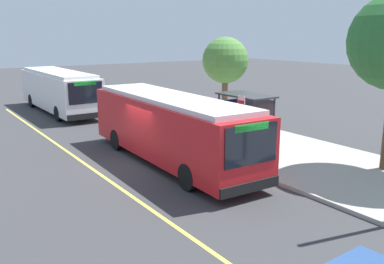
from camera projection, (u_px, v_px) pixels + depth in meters
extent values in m
plane|color=#38383A|center=(146.00, 164.00, 18.35)|extent=(120.00, 120.00, 0.00)
cube|color=#A8A399|center=(249.00, 143.00, 21.61)|extent=(44.00, 6.40, 0.15)
cube|color=#E0D64C|center=(98.00, 173.00, 17.14)|extent=(36.00, 0.14, 0.01)
cube|color=red|center=(170.00, 128.00, 18.19)|extent=(10.77, 2.85, 2.40)
cube|color=silver|center=(170.00, 98.00, 17.90)|extent=(9.91, 2.57, 0.20)
cube|color=black|center=(251.00, 145.00, 13.69)|extent=(0.10, 2.17, 1.34)
cube|color=black|center=(195.00, 118.00, 18.80)|extent=(9.42, 0.30, 1.06)
cube|color=white|center=(195.00, 146.00, 19.09)|extent=(10.16, 0.32, 0.28)
cube|color=#26D83F|center=(252.00, 127.00, 13.55)|extent=(0.07, 1.40, 0.24)
cube|color=black|center=(250.00, 187.00, 14.00)|extent=(0.15, 2.50, 0.36)
cylinder|color=black|center=(239.00, 166.00, 16.31)|extent=(1.01, 0.31, 1.00)
cylinder|color=black|center=(188.00, 177.00, 15.10)|extent=(1.01, 0.31, 1.00)
cylinder|color=black|center=(159.00, 134.00, 21.67)|extent=(1.01, 0.31, 1.00)
cylinder|color=black|center=(117.00, 140.00, 20.46)|extent=(1.01, 0.31, 1.00)
cube|color=white|center=(59.00, 91.00, 30.28)|extent=(10.77, 2.61, 2.40)
cube|color=silver|center=(57.00, 72.00, 29.99)|extent=(9.91, 2.35, 0.20)
cube|color=black|center=(86.00, 93.00, 25.85)|extent=(0.05, 2.17, 1.34)
cube|color=black|center=(76.00, 85.00, 30.93)|extent=(9.47, 0.09, 1.06)
cube|color=#197259|center=(77.00, 102.00, 31.21)|extent=(10.22, 0.09, 0.28)
cube|color=#26D83F|center=(85.00, 83.00, 25.72)|extent=(0.04, 1.40, 0.24)
cube|color=black|center=(87.00, 116.00, 26.17)|extent=(0.09, 2.50, 0.36)
cylinder|color=black|center=(92.00, 110.00, 28.48)|extent=(1.00, 0.29, 1.00)
cylinder|color=black|center=(58.00, 114.00, 27.20)|extent=(1.00, 0.29, 1.00)
cylinder|color=black|center=(62.00, 98.00, 33.74)|extent=(1.00, 0.29, 1.00)
cylinder|color=black|center=(32.00, 101.00, 32.47)|extent=(1.00, 0.29, 1.00)
cylinder|color=#333338|center=(274.00, 123.00, 20.15)|extent=(0.10, 0.10, 2.40)
cylinder|color=#333338|center=(253.00, 126.00, 19.44)|extent=(0.10, 0.10, 2.40)
cylinder|color=#333338|center=(238.00, 115.00, 22.25)|extent=(0.10, 0.10, 2.40)
cylinder|color=#333338|center=(219.00, 117.00, 21.54)|extent=(0.10, 0.10, 2.40)
cube|color=#333338|center=(246.00, 95.00, 20.56)|extent=(2.90, 1.60, 0.08)
cube|color=#4C606B|center=(255.00, 119.00, 21.20)|extent=(2.47, 0.04, 2.16)
cube|color=navy|center=(229.00, 117.00, 21.90)|extent=(0.06, 1.11, 1.82)
cube|color=brown|center=(244.00, 135.00, 20.95)|extent=(1.60, 0.44, 0.06)
cube|color=brown|center=(248.00, 129.00, 21.01)|extent=(1.60, 0.05, 0.44)
cube|color=#333338|center=(235.00, 137.00, 21.58)|extent=(0.08, 0.40, 0.45)
cube|color=#333338|center=(254.00, 143.00, 20.42)|extent=(0.08, 0.40, 0.45)
cylinder|color=#333338|center=(241.00, 127.00, 18.32)|extent=(0.07, 0.07, 2.80)
cube|color=white|center=(241.00, 102.00, 18.06)|extent=(0.44, 0.03, 0.56)
cube|color=red|center=(241.00, 102.00, 18.05)|extent=(0.40, 0.01, 0.16)
cylinder|color=brown|center=(225.00, 100.00, 26.18)|extent=(0.36, 0.36, 2.75)
sphere|color=#4C8438|center=(225.00, 60.00, 25.63)|extent=(2.80, 2.80, 2.80)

